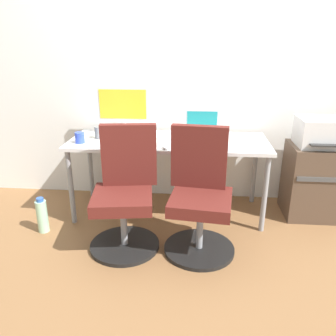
{
  "coord_description": "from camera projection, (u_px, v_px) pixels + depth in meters",
  "views": [
    {
      "loc": [
        0.24,
        -2.87,
        1.51
      ],
      "look_at": [
        0.0,
        -0.05,
        0.46
      ],
      "focal_mm": 36.24,
      "sensor_mm": 36.0,
      "label": 1
    }
  ],
  "objects": [
    {
      "name": "ground_plane",
      "position": [
        168.0,
        211.0,
        3.23
      ],
      "size": [
        5.28,
        5.28,
        0.0
      ],
      "primitive_type": "plane",
      "color": "brown"
    },
    {
      "name": "back_wall",
      "position": [
        172.0,
        66.0,
        3.15
      ],
      "size": [
        4.4,
        0.04,
        2.6
      ],
      "primitive_type": "cube",
      "color": "white",
      "rests_on": "ground"
    },
    {
      "name": "desk",
      "position": [
        168.0,
        147.0,
        3.0
      ],
      "size": [
        1.74,
        0.66,
        0.7
      ],
      "color": "silver",
      "rests_on": "ground"
    },
    {
      "name": "office_chair_left",
      "position": [
        125.0,
        194.0,
        2.57
      ],
      "size": [
        0.54,
        0.54,
        0.94
      ],
      "color": "black",
      "rests_on": "ground"
    },
    {
      "name": "office_chair_right",
      "position": [
        200.0,
        197.0,
        2.53
      ],
      "size": [
        0.54,
        0.54,
        0.94
      ],
      "color": "black",
      "rests_on": "ground"
    },
    {
      "name": "side_cabinet",
      "position": [
        312.0,
        181.0,
        3.06
      ],
      "size": [
        0.46,
        0.43,
        0.66
      ],
      "color": "brown",
      "rests_on": "ground"
    },
    {
      "name": "printer",
      "position": [
        320.0,
        132.0,
        2.9
      ],
      "size": [
        0.38,
        0.4,
        0.24
      ],
      "color": "silver",
      "rests_on": "side_cabinet"
    },
    {
      "name": "water_bottle_on_floor",
      "position": [
        42.0,
        216.0,
        2.83
      ],
      "size": [
        0.09,
        0.09,
        0.31
      ],
      "color": "#A5D8B2",
      "rests_on": "ground"
    },
    {
      "name": "desktop_monitor",
      "position": [
        123.0,
        107.0,
        3.1
      ],
      "size": [
        0.48,
        0.18,
        0.43
      ],
      "color": "silver",
      "rests_on": "desk"
    },
    {
      "name": "open_laptop",
      "position": [
        202.0,
        129.0,
        3.11
      ],
      "size": [
        0.31,
        0.27,
        0.22
      ],
      "color": "silver",
      "rests_on": "desk"
    },
    {
      "name": "keyboard_by_monitor",
      "position": [
        115.0,
        146.0,
        2.78
      ],
      "size": [
        0.34,
        0.12,
        0.02
      ],
      "primitive_type": "cube",
      "color": "silver",
      "rests_on": "desk"
    },
    {
      "name": "keyboard_by_laptop",
      "position": [
        204.0,
        143.0,
        2.85
      ],
      "size": [
        0.34,
        0.12,
        0.02
      ],
      "primitive_type": "cube",
      "color": "#515156",
      "rests_on": "desk"
    },
    {
      "name": "mouse_by_monitor",
      "position": [
        215.0,
        148.0,
        2.7
      ],
      "size": [
        0.06,
        0.1,
        0.03
      ],
      "primitive_type": "ellipsoid",
      "color": "#B7B7B7",
      "rests_on": "desk"
    },
    {
      "name": "mouse_by_laptop",
      "position": [
        166.0,
        147.0,
        2.73
      ],
      "size": [
        0.06,
        0.1,
        0.03
      ],
      "primitive_type": "ellipsoid",
      "color": "silver",
      "rests_on": "desk"
    },
    {
      "name": "coffee_mug",
      "position": [
        80.0,
        138.0,
        2.88
      ],
      "size": [
        0.08,
        0.08,
        0.09
      ],
      "primitive_type": "cylinder",
      "color": "blue",
      "rests_on": "desk"
    },
    {
      "name": "pen_cup",
      "position": [
        99.0,
        133.0,
        3.01
      ],
      "size": [
        0.07,
        0.07,
        0.1
      ],
      "primitive_type": "cylinder",
      "color": "slate",
      "rests_on": "desk"
    },
    {
      "name": "paper_pile",
      "position": [
        165.0,
        135.0,
        3.12
      ],
      "size": [
        0.21,
        0.3,
        0.01
      ],
      "primitive_type": "cube",
      "color": "white",
      "rests_on": "desk"
    }
  ]
}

